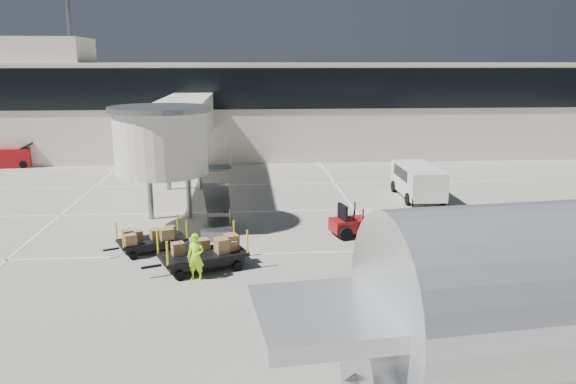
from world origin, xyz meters
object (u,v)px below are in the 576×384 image
at_px(box_cart_far, 155,240).
at_px(minivan, 417,179).
at_px(suitcase_cart, 389,223).
at_px(box_cart_near, 206,254).
at_px(ground_worker, 196,257).
at_px(baggage_tug, 357,224).
at_px(belt_loader, 7,158).

distance_m(box_cart_far, minivan, 16.87).
bearing_deg(suitcase_cart, box_cart_far, -175.97).
height_order(box_cart_near, ground_worker, ground_worker).
bearing_deg(box_cart_near, minivan, 21.22).
height_order(suitcase_cart, minivan, minivan).
relative_size(box_cart_near, minivan, 0.80).
xyz_separation_m(baggage_tug, minivan, (5.11, 7.28, 0.59)).
relative_size(box_cart_near, box_cart_far, 1.18).
relative_size(box_cart_far, belt_loader, 0.84).
bearing_deg(suitcase_cart, belt_loader, 137.59).
bearing_deg(box_cart_far, box_cart_near, -68.67).
xyz_separation_m(baggage_tug, belt_loader, (-23.94, 19.63, 0.17)).
height_order(baggage_tug, box_cart_far, baggage_tug).
xyz_separation_m(box_cart_near, ground_worker, (-0.29, -1.17, 0.31)).
distance_m(suitcase_cart, minivan, 8.06).
bearing_deg(baggage_tug, ground_worker, -157.94).
height_order(baggage_tug, minivan, minivan).
height_order(ground_worker, minivan, minivan).
bearing_deg(minivan, baggage_tug, -124.13).
bearing_deg(suitcase_cart, ground_worker, -154.37).
height_order(ground_worker, belt_loader, belt_loader).
relative_size(suitcase_cart, box_cart_far, 1.09).
relative_size(baggage_tug, suitcase_cart, 0.68).
relative_size(suitcase_cart, belt_loader, 0.91).
bearing_deg(minivan, box_cart_near, -135.94).
height_order(box_cart_far, minivan, minivan).
bearing_deg(minivan, box_cart_far, -147.10).
distance_m(baggage_tug, belt_loader, 30.96).
relative_size(box_cart_far, minivan, 0.68).
xyz_separation_m(baggage_tug, suitcase_cart, (1.59, 0.06, -0.03)).
bearing_deg(baggage_tug, suitcase_cart, -11.42).
height_order(box_cart_near, minivan, minivan).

